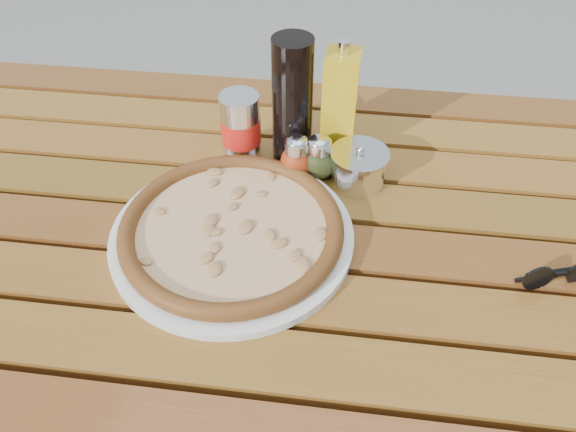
# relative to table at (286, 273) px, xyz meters

# --- Properties ---
(table) EXTENTS (1.40, 0.90, 0.75)m
(table) POSITION_rel_table_xyz_m (0.00, 0.00, 0.00)
(table) COLOR #3C1D0D
(table) RESTS_ON ground
(plate) EXTENTS (0.37, 0.37, 0.01)m
(plate) POSITION_rel_table_xyz_m (-0.08, -0.01, 0.08)
(plate) COLOR white
(plate) RESTS_ON table
(pizza) EXTENTS (0.36, 0.36, 0.03)m
(pizza) POSITION_rel_table_xyz_m (-0.08, -0.01, 0.10)
(pizza) COLOR #FFE2B6
(pizza) RESTS_ON plate
(pepper_shaker) EXTENTS (0.06, 0.06, 0.08)m
(pepper_shaker) POSITION_rel_table_xyz_m (-0.00, 0.15, 0.11)
(pepper_shaker) COLOR #B73715
(pepper_shaker) RESTS_ON table
(oregano_shaker) EXTENTS (0.07, 0.07, 0.08)m
(oregano_shaker) POSITION_rel_table_xyz_m (0.03, 0.15, 0.11)
(oregano_shaker) COLOR #374019
(oregano_shaker) RESTS_ON table
(dark_bottle) EXTENTS (0.09, 0.09, 0.22)m
(dark_bottle) POSITION_rel_table_xyz_m (-0.02, 0.20, 0.19)
(dark_bottle) COLOR black
(dark_bottle) RESTS_ON table
(soda_can) EXTENTS (0.09, 0.09, 0.12)m
(soda_can) POSITION_rel_table_xyz_m (-0.10, 0.19, 0.13)
(soda_can) COLOR silver
(soda_can) RESTS_ON table
(olive_oil_cruet) EXTENTS (0.06, 0.06, 0.21)m
(olive_oil_cruet) POSITION_rel_table_xyz_m (0.06, 0.22, 0.17)
(olive_oil_cruet) COLOR gold
(olive_oil_cruet) RESTS_ON table
(parmesan_tin) EXTENTS (0.11, 0.11, 0.07)m
(parmesan_tin) POSITION_rel_table_xyz_m (0.10, 0.15, 0.11)
(parmesan_tin) COLOR white
(parmesan_tin) RESTS_ON table
(sunglasses) EXTENTS (0.11, 0.05, 0.04)m
(sunglasses) POSITION_rel_table_xyz_m (0.38, -0.03, 0.09)
(sunglasses) COLOR black
(sunglasses) RESTS_ON table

